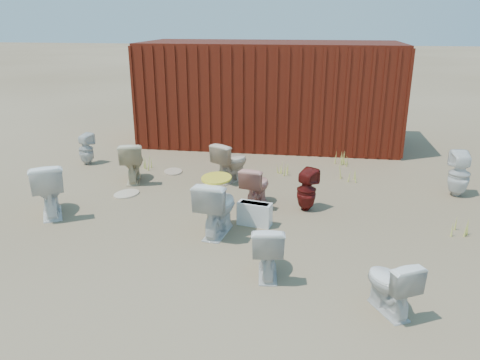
# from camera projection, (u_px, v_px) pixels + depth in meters

# --- Properties ---
(ground) EXTENTS (100.00, 100.00, 0.00)m
(ground) POSITION_uv_depth(u_px,v_px,m) (234.00, 229.00, 6.87)
(ground) COLOR brown
(ground) RESTS_ON ground
(shipping_container) EXTENTS (6.00, 2.40, 2.40)m
(shipping_container) POSITION_uv_depth(u_px,v_px,m) (270.00, 93.00, 11.33)
(shipping_container) COLOR #53110D
(shipping_container) RESTS_ON ground
(toilet_front_a) EXTENTS (0.85, 0.97, 0.86)m
(toilet_front_a) POSITION_uv_depth(u_px,v_px,m) (48.00, 189.00, 7.23)
(toilet_front_a) COLOR white
(toilet_front_a) RESTS_ON ground
(toilet_front_pink) EXTENTS (0.51, 0.72, 0.67)m
(toilet_front_pink) POSITION_uv_depth(u_px,v_px,m) (256.00, 186.00, 7.64)
(toilet_front_pink) COLOR tan
(toilet_front_pink) RESTS_ON ground
(toilet_front_c) EXTENTS (0.45, 0.71, 0.68)m
(toilet_front_c) POSITION_uv_depth(u_px,v_px,m) (268.00, 249.00, 5.53)
(toilet_front_c) COLOR silver
(toilet_front_c) RESTS_ON ground
(toilet_front_maroon) EXTENTS (0.42, 0.43, 0.68)m
(toilet_front_maroon) POSITION_uv_depth(u_px,v_px,m) (307.00, 190.00, 7.43)
(toilet_front_maroon) COLOR #5F1310
(toilet_front_maroon) RESTS_ON ground
(toilet_front_e) EXTENTS (0.61, 0.72, 0.64)m
(toilet_front_e) POSITION_uv_depth(u_px,v_px,m) (390.00, 284.00, 4.84)
(toilet_front_e) COLOR silver
(toilet_front_e) RESTS_ON ground
(toilet_back_a) EXTENTS (0.38, 0.38, 0.66)m
(toilet_back_a) POSITION_uv_depth(u_px,v_px,m) (86.00, 149.00, 9.79)
(toilet_back_a) COLOR silver
(toilet_back_a) RESTS_ON ground
(toilet_back_beige_left) EXTENTS (0.63, 0.84, 0.77)m
(toilet_back_beige_left) POSITION_uv_depth(u_px,v_px,m) (132.00, 162.00, 8.75)
(toilet_back_beige_left) COLOR beige
(toilet_back_beige_left) RESTS_ON ground
(toilet_back_beige_right) EXTENTS (0.74, 0.85, 0.75)m
(toilet_back_beige_right) POSITION_uv_depth(u_px,v_px,m) (231.00, 162.00, 8.77)
(toilet_back_beige_right) COLOR beige
(toilet_back_beige_right) RESTS_ON ground
(toilet_back_yellowlid) EXTENTS (0.57, 0.86, 0.82)m
(toilet_back_yellowlid) POSITION_uv_depth(u_px,v_px,m) (217.00, 206.00, 6.59)
(toilet_back_yellowlid) COLOR white
(toilet_back_yellowlid) RESTS_ON ground
(toilet_back_e) EXTENTS (0.37, 0.38, 0.79)m
(toilet_back_e) POSITION_uv_depth(u_px,v_px,m) (459.00, 174.00, 8.02)
(toilet_back_e) COLOR white
(toilet_back_e) RESTS_ON ground
(yellow_lid) EXTENTS (0.42, 0.52, 0.02)m
(yellow_lid) POSITION_uv_depth(u_px,v_px,m) (216.00, 178.00, 6.46)
(yellow_lid) COLOR yellow
(yellow_lid) RESTS_ON toilet_back_yellowlid
(loose_tank) EXTENTS (0.53, 0.30, 0.35)m
(loose_tank) POSITION_uv_depth(u_px,v_px,m) (255.00, 214.00, 6.94)
(loose_tank) COLOR silver
(loose_tank) RESTS_ON ground
(loose_lid_near) EXTENTS (0.54, 0.60, 0.02)m
(loose_lid_near) POSITION_uv_depth(u_px,v_px,m) (126.00, 194.00, 8.19)
(loose_lid_near) COLOR beige
(loose_lid_near) RESTS_ON ground
(loose_lid_far) EXTENTS (0.48, 0.55, 0.02)m
(loose_lid_far) POSITION_uv_depth(u_px,v_px,m) (173.00, 172.00, 9.38)
(loose_lid_far) COLOR tan
(loose_lid_far) RESTS_ON ground
(weed_clump_a) EXTENTS (0.36, 0.36, 0.31)m
(weed_clump_a) POSITION_uv_depth(u_px,v_px,m) (145.00, 160.00, 9.63)
(weed_clump_a) COLOR #C2BF4D
(weed_clump_a) RESTS_ON ground
(weed_clump_b) EXTENTS (0.32, 0.32, 0.25)m
(weed_clump_b) POSITION_uv_depth(u_px,v_px,m) (284.00, 169.00, 9.16)
(weed_clump_b) COLOR #C2BF4D
(weed_clump_b) RESTS_ON ground
(weed_clump_c) EXTENTS (0.36, 0.36, 0.29)m
(weed_clump_c) POSITION_uv_depth(u_px,v_px,m) (346.00, 173.00, 8.90)
(weed_clump_c) COLOR #C2BF4D
(weed_clump_c) RESTS_ON ground
(weed_clump_d) EXTENTS (0.30, 0.30, 0.30)m
(weed_clump_d) POSITION_uv_depth(u_px,v_px,m) (223.00, 152.00, 10.21)
(weed_clump_d) COLOR #C2BF4D
(weed_clump_d) RESTS_ON ground
(weed_clump_e) EXTENTS (0.34, 0.34, 0.27)m
(weed_clump_e) POSITION_uv_depth(u_px,v_px,m) (342.00, 158.00, 9.83)
(weed_clump_e) COLOR #C2BF4D
(weed_clump_e) RESTS_ON ground
(weed_clump_f) EXTENTS (0.28, 0.28, 0.24)m
(weed_clump_f) POSITION_uv_depth(u_px,v_px,m) (459.00, 225.00, 6.69)
(weed_clump_f) COLOR #C2BF4D
(weed_clump_f) RESTS_ON ground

